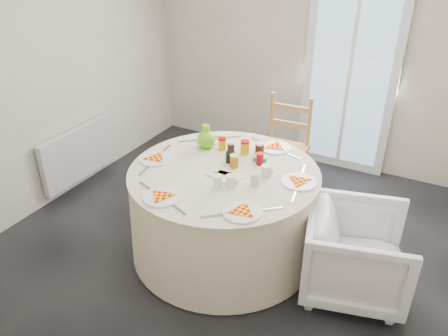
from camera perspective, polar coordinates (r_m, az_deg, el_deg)
The scene contains 14 objects.
floor at distance 3.92m, azimuth 1.26°, elevation -10.29°, with size 4.00×4.00×0.00m, color black.
wall_back at distance 5.05m, azimuth 12.12°, elevation 14.81°, with size 4.00×0.02×2.60m, color #BCB5A3.
wall_left at distance 4.48m, azimuth -22.52°, elevation 11.49°, with size 0.02×4.00×2.60m, color #BCB5A3.
glass_door at distance 4.98m, azimuth 16.10°, elevation 11.12°, with size 1.00×0.08×2.10m, color silver.
radiator at distance 4.88m, azimuth -18.33°, elevation 1.86°, with size 0.07×1.00×0.55m, color silver.
table at distance 3.70m, azimuth 0.00°, elevation -5.77°, with size 1.58×1.58×0.80m, color beige.
wooden_chair at distance 4.47m, azimuth 7.61°, elevation 1.97°, with size 0.46×0.44×1.03m, color #BD6C4A, non-canonical shape.
armchair at distance 3.43m, azimuth 16.95°, elevation -10.06°, with size 0.73×0.69×0.76m, color silver.
place_settings at distance 3.49m, azimuth 0.00°, elevation -0.43°, with size 1.47×1.47×0.03m, color silver, non-canonical shape.
jar_cluster at distance 3.68m, azimuth 2.02°, elevation 2.14°, with size 0.46×0.23×0.13m, color brown, non-canonical shape.
butter_tub at distance 3.65m, azimuth 4.70°, elevation 1.12°, with size 0.11×0.08×0.04m, color #0A9AB6.
green_pitcher at distance 3.82m, azimuth -2.34°, elevation 3.95°, with size 0.16×0.16×0.21m, color #66C817, non-canonical shape.
cheese_platter at distance 3.41m, azimuth 0.03°, elevation -1.13°, with size 0.27×0.17×0.03m, color silver, non-canonical shape.
mugs_glasses at distance 3.43m, azimuth 2.59°, elevation -0.21°, with size 0.60×0.60×0.11m, color #AAAAAA, non-canonical shape.
Camera 1 is at (1.35, -2.72, 2.48)m, focal length 35.00 mm.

